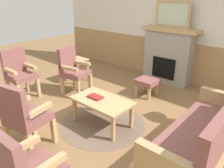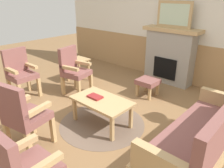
# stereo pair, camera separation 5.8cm
# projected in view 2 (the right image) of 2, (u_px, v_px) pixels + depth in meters

# --- Properties ---
(ground_plane) EXTENTS (14.00, 14.00, 0.00)m
(ground_plane) POSITION_uv_depth(u_px,v_px,m) (98.00, 120.00, 3.68)
(ground_plane) COLOR olive
(wall_back) EXTENTS (7.20, 0.14, 2.70)m
(wall_back) POSITION_uv_depth(u_px,v_px,m) (178.00, 25.00, 4.95)
(wall_back) COLOR silver
(wall_back) RESTS_ON ground_plane
(fireplace) EXTENTS (1.30, 0.44, 1.28)m
(fireplace) POSITION_uv_depth(u_px,v_px,m) (170.00, 55.00, 5.03)
(fireplace) COLOR gray
(fireplace) RESTS_ON ground_plane
(framed_picture) EXTENTS (0.80, 0.04, 0.56)m
(framed_picture) POSITION_uv_depth(u_px,v_px,m) (174.00, 14.00, 4.68)
(framed_picture) COLOR tan
(framed_picture) RESTS_ON fireplace
(couch) EXTENTS (0.70, 1.80, 0.98)m
(couch) POSITION_uv_depth(u_px,v_px,m) (200.00, 138.00, 2.57)
(couch) COLOR tan
(couch) RESTS_ON ground_plane
(coffee_table) EXTENTS (0.96, 0.56, 0.44)m
(coffee_table) POSITION_uv_depth(u_px,v_px,m) (102.00, 103.00, 3.43)
(coffee_table) COLOR tan
(coffee_table) RESTS_ON ground_plane
(round_rug) EXTENTS (1.39, 1.39, 0.01)m
(round_rug) POSITION_uv_depth(u_px,v_px,m) (102.00, 123.00, 3.57)
(round_rug) COLOR brown
(round_rug) RESTS_ON ground_plane
(book_on_table) EXTENTS (0.24, 0.16, 0.03)m
(book_on_table) POSITION_uv_depth(u_px,v_px,m) (95.00, 97.00, 3.47)
(book_on_table) COLOR maroon
(book_on_table) RESTS_ON coffee_table
(footstool) EXTENTS (0.40, 0.40, 0.36)m
(footstool) POSITION_uv_depth(u_px,v_px,m) (148.00, 83.00, 4.45)
(footstool) COLOR tan
(footstool) RESTS_ON ground_plane
(armchair_near_fireplace) EXTENTS (0.57, 0.57, 0.98)m
(armchair_near_fireplace) POSITION_uv_depth(u_px,v_px,m) (73.00, 69.00, 4.50)
(armchair_near_fireplace) COLOR tan
(armchair_near_fireplace) RESTS_ON ground_plane
(armchair_by_window_left) EXTENTS (0.49, 0.49, 0.98)m
(armchair_by_window_left) POSITION_uv_depth(u_px,v_px,m) (20.00, 71.00, 4.35)
(armchair_by_window_left) COLOR tan
(armchair_by_window_left) RESTS_ON ground_plane
(armchair_corner_left) EXTENTS (0.57, 0.57, 0.98)m
(armchair_corner_left) POSITION_uv_depth(u_px,v_px,m) (23.00, 114.00, 2.81)
(armchair_corner_left) COLOR tan
(armchair_corner_left) RESTS_ON ground_plane
(side_table) EXTENTS (0.44, 0.44, 0.55)m
(side_table) POSITION_uv_depth(u_px,v_px,m) (78.00, 64.00, 5.16)
(side_table) COLOR tan
(side_table) RESTS_ON ground_plane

